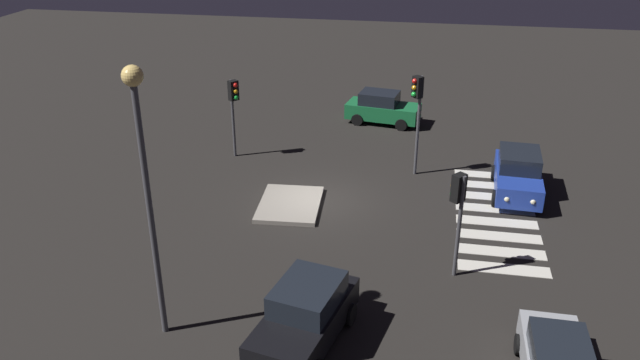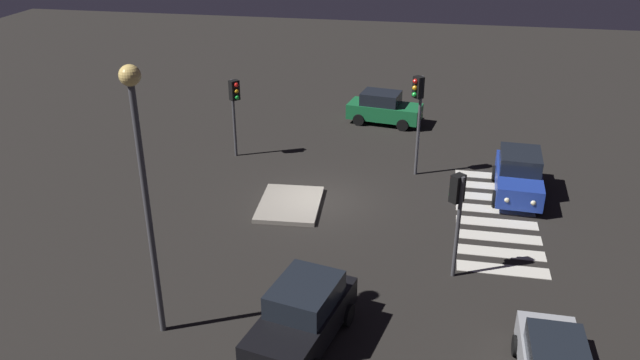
{
  "view_description": "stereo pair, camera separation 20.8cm",
  "coord_description": "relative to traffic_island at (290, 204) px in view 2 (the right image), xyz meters",
  "views": [
    {
      "loc": [
        -23.56,
        -4.28,
        12.23
      ],
      "look_at": [
        0.0,
        0.0,
        1.0
      ],
      "focal_mm": 35.21,
      "sensor_mm": 36.0,
      "label": 1
    },
    {
      "loc": [
        -23.53,
        -4.48,
        12.23
      ],
      "look_at": [
        0.0,
        0.0,
        1.0
      ],
      "focal_mm": 35.21,
      "sensor_mm": 36.0,
      "label": 2
    }
  ],
  "objects": [
    {
      "name": "crosswalk_near",
      "position": [
        0.69,
        -8.49,
        -0.08
      ],
      "size": [
        8.75,
        3.2,
        0.02
      ],
      "color": "silver",
      "rests_on": "ground"
    },
    {
      "name": "ground_plane",
      "position": [
        0.69,
        -1.16,
        -0.09
      ],
      "size": [
        80.0,
        80.0,
        0.0
      ],
      "primitive_type": "plane",
      "color": "black"
    },
    {
      "name": "car_blue",
      "position": [
        2.95,
        -9.48,
        0.85
      ],
      "size": [
        4.47,
        2.26,
        1.91
      ],
      "rotation": [
        0.0,
        0.0,
        3.09
      ],
      "color": "#1E389E",
      "rests_on": "ground"
    },
    {
      "name": "traffic_island",
      "position": [
        0.0,
        0.0,
        0.0
      ],
      "size": [
        3.52,
        2.74,
        0.18
      ],
      "color": "gray",
      "rests_on": "ground"
    },
    {
      "name": "traffic_light_north",
      "position": [
        4.76,
        3.79,
        2.88
      ],
      "size": [
        0.54,
        0.53,
        3.91
      ],
      "rotation": [
        0.0,
        0.0,
        -2.26
      ],
      "color": "#47474C",
      "rests_on": "ground"
    },
    {
      "name": "car_green",
      "position": [
        11.02,
        -2.86,
        0.79
      ],
      "size": [
        2.43,
        4.3,
        1.79
      ],
      "rotation": [
        0.0,
        0.0,
        -1.73
      ],
      "color": "#196B38",
      "rests_on": "ground"
    },
    {
      "name": "car_black",
      "position": [
        -8.39,
        -2.38,
        0.85
      ],
      "size": [
        4.63,
        2.75,
        1.91
      ],
      "rotation": [
        0.0,
        0.0,
        2.92
      ],
      "color": "black",
      "rests_on": "ground"
    },
    {
      "name": "street_lamp",
      "position": [
        -8.65,
        1.92,
        5.46
      ],
      "size": [
        0.56,
        0.56,
        8.22
      ],
      "color": "#47474C",
      "rests_on": "ground"
    },
    {
      "name": "traffic_light_east",
      "position": [
        4.18,
        -4.93,
        3.48
      ],
      "size": [
        0.54,
        0.53,
        4.72
      ],
      "rotation": [
        0.0,
        0.0,
        2.32
      ],
      "color": "#47474C",
      "rests_on": "ground"
    },
    {
      "name": "traffic_light_south",
      "position": [
        -3.92,
        -6.64,
        2.77
      ],
      "size": [
        0.54,
        0.53,
        3.77
      ],
      "rotation": [
        0.0,
        0.0,
        0.87
      ],
      "color": "#47474C",
      "rests_on": "ground"
    }
  ]
}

